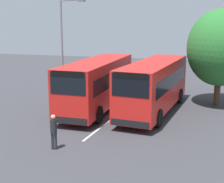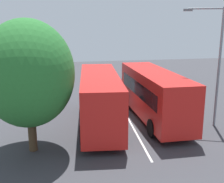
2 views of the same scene
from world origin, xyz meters
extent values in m
plane|color=#38383D|center=(0.00, 0.00, 0.00)|extent=(63.56, 63.56, 0.00)
cube|color=red|center=(-0.01, -1.73, 1.89)|extent=(9.72, 2.50, 3.01)
cube|color=black|center=(4.80, -1.79, 2.70)|extent=(0.15, 2.10, 1.27)
cube|color=black|center=(0.01, -0.57, 2.25)|extent=(8.14, 0.18, 0.96)
cube|color=black|center=(-0.02, -2.89, 2.25)|extent=(8.14, 0.18, 0.96)
cube|color=black|center=(4.82, -1.79, 3.22)|extent=(0.12, 1.91, 0.32)
cube|color=black|center=(4.83, -1.79, 0.60)|extent=(0.13, 2.19, 0.36)
cylinder|color=black|center=(3.11, -0.64, 0.54)|extent=(1.09, 0.29, 1.09)
cylinder|color=black|center=(3.08, -2.90, 0.54)|extent=(1.09, 0.29, 1.09)
cylinder|color=black|center=(-3.10, -0.57, 0.54)|extent=(1.09, 0.29, 1.09)
cylinder|color=black|center=(-3.12, -2.83, 0.54)|extent=(1.09, 0.29, 1.09)
cube|color=red|center=(-0.41, 2.13, 1.89)|extent=(9.89, 3.43, 3.01)
cube|color=black|center=(4.37, 1.60, 2.70)|extent=(0.35, 2.10, 1.27)
cube|color=black|center=(-0.28, 3.28, 2.25)|extent=(8.10, 0.97, 0.96)
cube|color=black|center=(-0.53, 0.97, 2.25)|extent=(8.10, 0.97, 0.96)
cube|color=black|center=(4.39, 1.60, 3.22)|extent=(0.31, 1.90, 0.32)
cube|color=black|center=(4.40, 1.60, 0.60)|extent=(0.34, 2.19, 0.36)
cylinder|color=black|center=(2.80, 2.91, 0.54)|extent=(1.11, 0.40, 1.09)
cylinder|color=black|center=(2.55, 0.66, 0.54)|extent=(1.11, 0.40, 1.09)
cylinder|color=black|center=(-3.36, 3.59, 0.54)|extent=(1.11, 0.40, 1.09)
cylinder|color=black|center=(-3.61, 1.34, 0.54)|extent=(1.11, 0.40, 1.09)
cylinder|color=#232833|center=(7.53, -1.46, 0.42)|extent=(0.13, 0.13, 0.84)
cylinder|color=#232833|center=(7.51, -1.30, 0.42)|extent=(0.13, 0.13, 0.84)
cylinder|color=#232328|center=(7.52, -1.38, 1.17)|extent=(0.36, 0.36, 0.66)
sphere|color=tan|center=(7.52, -1.38, 1.61)|extent=(0.23, 0.23, 0.23)
cylinder|color=gray|center=(-2.07, -5.28, 3.79)|extent=(0.16, 0.16, 7.59)
cylinder|color=gray|center=(-1.68, -4.29, 7.49)|extent=(0.87, 2.01, 0.10)
cube|color=slate|center=(-1.29, -3.30, 7.41)|extent=(0.39, 0.59, 0.14)
cylinder|color=#4C3823|center=(-3.58, 6.24, 1.11)|extent=(0.44, 0.44, 2.22)
ellipsoid|color=#28702D|center=(-3.58, 6.24, 4.16)|extent=(5.18, 4.66, 5.44)
cube|color=silver|center=(0.00, 0.00, 0.00)|extent=(12.34, 1.03, 0.01)
camera|label=1|loc=(20.94, 5.44, 6.06)|focal=52.57mm
camera|label=2|loc=(-18.06, 4.86, 6.60)|focal=45.17mm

